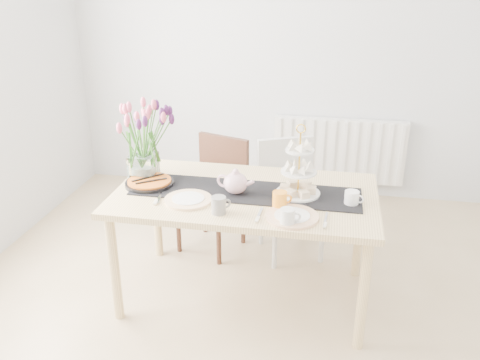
% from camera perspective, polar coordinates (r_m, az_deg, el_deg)
% --- Properties ---
extents(room_shell, '(4.50, 4.50, 4.50)m').
position_cam_1_polar(room_shell, '(2.49, 0.41, 5.80)').
color(room_shell, tan).
rests_on(room_shell, ground).
extents(radiator, '(1.20, 0.08, 0.60)m').
position_cam_1_polar(radiator, '(4.80, 11.01, 3.28)').
color(radiator, white).
rests_on(radiator, room_shell).
extents(dining_table, '(1.60, 0.90, 0.75)m').
position_cam_1_polar(dining_table, '(3.14, 0.60, -2.65)').
color(dining_table, tan).
rests_on(dining_table, ground).
extents(chair_brown, '(0.54, 0.54, 0.85)m').
position_cam_1_polar(chair_brown, '(3.85, -2.68, -0.58)').
color(chair_brown, '#331B12').
rests_on(chair_brown, ground).
extents(chair_white, '(0.56, 0.56, 0.86)m').
position_cam_1_polar(chair_white, '(3.79, 5.51, -0.98)').
color(chair_white, silver).
rests_on(chair_white, ground).
extents(table_runner, '(1.40, 0.35, 0.01)m').
position_cam_1_polar(table_runner, '(3.11, 0.61, -1.31)').
color(table_runner, black).
rests_on(table_runner, dining_table).
extents(tulip_vase, '(0.60, 0.60, 0.51)m').
position_cam_1_polar(tulip_vase, '(3.27, -11.09, 5.53)').
color(tulip_vase, silver).
rests_on(tulip_vase, dining_table).
extents(cake_stand, '(0.27, 0.27, 0.39)m').
position_cam_1_polar(cake_stand, '(3.05, 6.59, 0.26)').
color(cake_stand, gold).
rests_on(cake_stand, dining_table).
extents(teapot, '(0.27, 0.24, 0.15)m').
position_cam_1_polar(teapot, '(3.06, -0.50, -0.35)').
color(teapot, silver).
rests_on(teapot, dining_table).
extents(cream_jug, '(0.11, 0.11, 0.08)m').
position_cam_1_polar(cream_jug, '(3.01, 12.42, -1.99)').
color(cream_jug, white).
rests_on(cream_jug, dining_table).
extents(tart_tin, '(0.31, 0.31, 0.04)m').
position_cam_1_polar(tart_tin, '(3.25, -10.12, -0.30)').
color(tart_tin, black).
rests_on(tart_tin, dining_table).
extents(mug_grey, '(0.12, 0.12, 0.10)m').
position_cam_1_polar(mug_grey, '(2.84, -2.41, -2.84)').
color(mug_grey, gray).
rests_on(mug_grey, dining_table).
extents(mug_white, '(0.10, 0.10, 0.10)m').
position_cam_1_polar(mug_white, '(2.72, 5.35, -4.18)').
color(mug_white, silver).
rests_on(mug_white, dining_table).
extents(mug_orange, '(0.11, 0.11, 0.10)m').
position_cam_1_polar(mug_orange, '(2.90, 4.48, -2.25)').
color(mug_orange, orange).
rests_on(mug_orange, dining_table).
extents(plate_left, '(0.33, 0.33, 0.01)m').
position_cam_1_polar(plate_left, '(3.01, -5.84, -2.21)').
color(plate_left, white).
rests_on(plate_left, dining_table).
extents(plate_right, '(0.31, 0.31, 0.02)m').
position_cam_1_polar(plate_right, '(2.82, 5.87, -4.11)').
color(plate_right, white).
rests_on(plate_right, dining_table).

